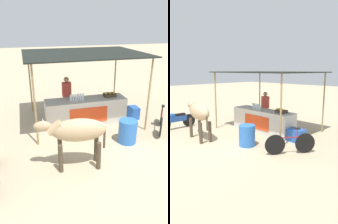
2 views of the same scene
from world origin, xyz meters
The scene contains 11 objects.
ground_plane centered at (0.00, 0.00, 0.00)m, with size 60.00×60.00×0.00m, color tan.
stall_counter centered at (0.00, 2.20, 0.48)m, with size 3.00×0.82×0.96m.
stall_awning centered at (0.00, 2.50, 2.49)m, with size 4.20×3.20×2.59m.
water_bottle_row centered at (-0.35, 2.15, 1.07)m, with size 0.52×0.07×0.25m.
fruit_crate centered at (0.96, 2.24, 1.03)m, with size 0.44×0.32×0.18m.
vendor_behind_counter centered at (-0.56, 2.95, 0.85)m, with size 0.34×0.22×1.65m.
cooler_box centered at (1.83, 2.10, 0.24)m, with size 0.60×0.44×0.48m, color blue.
water_barrel centered at (0.88, 0.45, 0.38)m, with size 0.58×0.58×0.75m, color blue.
cow centered at (-0.99, -0.34, 1.03)m, with size 1.85×0.71×1.44m.
motorcycle_parked centered at (-3.07, -0.31, 0.43)m, with size 0.55×1.80×0.90m.
bicycle_leaning centered at (2.42, 0.92, 0.35)m, with size 0.98×1.38×0.85m.
Camera 2 is at (6.36, -4.57, 2.66)m, focal length 35.00 mm.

